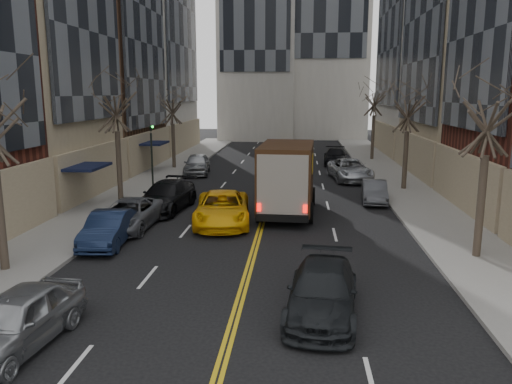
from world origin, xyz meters
The scene contains 20 objects.
sidewalk_left centered at (-9.00, 27.00, 0.07)m, with size 4.00×66.00×0.15m, color slate.
sidewalk_right centered at (9.00, 27.00, 0.07)m, with size 4.00×66.00×0.15m, color slate.
tree_lf_mid centered at (-8.80, 20.00, 6.60)m, with size 3.20×3.20×8.91m.
tree_lf_far centered at (-8.80, 33.00, 6.02)m, with size 3.20×3.20×8.12m.
tree_rt_near centered at (8.80, 11.00, 6.45)m, with size 3.20×3.20×8.71m.
tree_rt_mid centered at (8.80, 25.00, 6.17)m, with size 3.20×3.20×8.32m.
tree_rt_far centered at (8.80, 40.00, 6.74)m, with size 3.20×3.20×9.11m.
traffic_signal centered at (-7.39, 22.00, 2.82)m, with size 0.29×0.26×4.70m.
ups_truck centered at (1.20, 17.86, 1.93)m, with size 3.14×7.12×3.83m.
observer_sedan centered at (2.54, 5.50, 0.71)m, with size 2.49×5.08×1.42m.
taxi centered at (-1.96, 15.43, 0.79)m, with size 2.62×5.69×1.58m, color #F0AE0A.
pedestrian centered at (1.12, 16.69, 0.91)m, with size 0.66×0.43×1.81m, color black.
parked_lf_a centered at (-5.32, 2.83, 0.76)m, with size 1.80×4.47×1.52m, color #94989B.
parked_lf_b centered at (-6.30, 11.61, 0.71)m, with size 1.51×4.33×1.43m, color #101B34.
parked_lf_c centered at (-6.30, 14.19, 0.70)m, with size 2.32×5.04×1.40m, color #54575D.
parked_lf_d centered at (-5.49, 18.08, 0.79)m, with size 2.23×5.47×1.59m, color black.
parked_lf_e centered at (-6.30, 30.47, 0.82)m, with size 1.93×4.79×1.63m, color #94979B.
parked_rt_a centered at (6.30, 21.12, 0.65)m, with size 1.38×3.95×1.30m, color #44464B.
parked_rt_b centered at (5.61, 28.70, 0.78)m, with size 2.60×5.64×1.57m, color #B8BCC0.
parked_rt_c centered at (5.10, 36.89, 0.74)m, with size 2.06×5.07×1.47m, color black.
Camera 1 is at (1.77, -8.39, 6.46)m, focal length 35.00 mm.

